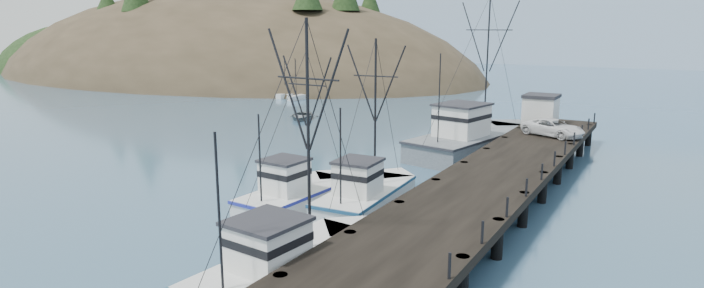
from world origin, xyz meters
name	(u,v)px	position (x,y,z in m)	size (l,w,h in m)	color
ground	(159,233)	(0.00, 0.00, 0.00)	(400.00, 400.00, 0.00)	#325471
pier	(502,171)	(14.00, 16.00, 1.69)	(6.00, 44.00, 2.00)	black
headland	(209,92)	(-74.95, 78.61, -4.55)	(134.80, 78.00, 51.00)	#382D1E
distant_ridge	(629,64)	(10.00, 170.00, 0.00)	(360.00, 40.00, 26.00)	#9EB2C6
distant_ridge_far	(484,58)	(-40.00, 185.00, 0.00)	(180.00, 25.00, 18.00)	silver
moored_sailboats	(291,91)	(-32.82, 55.65, 0.33)	(13.22, 20.02, 6.35)	silver
trawler_near	(295,263)	(9.68, -0.83, 0.82)	(4.59, 11.54, 11.62)	silver
trawler_mid	(300,194)	(3.84, 7.62, 0.82)	(3.75, 9.78, 9.89)	silver
trawler_far	(368,194)	(7.52, 9.67, 0.82)	(3.84, 10.23, 10.59)	silver
work_vessel	(474,139)	(8.25, 27.81, 1.23)	(7.66, 17.00, 13.97)	slate
pier_shed	(541,109)	(12.50, 34.00, 3.42)	(3.00, 3.20, 2.80)	silver
pickup_truck	(553,128)	(14.73, 28.44, 2.71)	(2.37, 5.14, 1.43)	silver
motorboat	(302,119)	(-15.65, 34.85, 0.00)	(3.73, 5.23, 1.08)	#585F62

